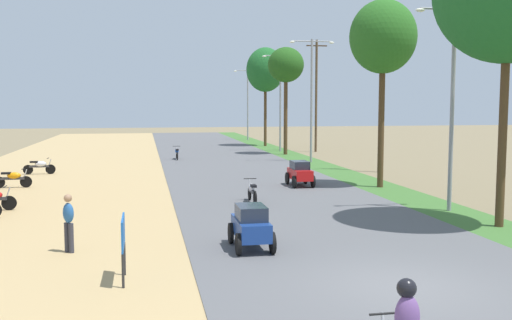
% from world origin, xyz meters
% --- Properties ---
extents(ground_plane, '(180.00, 180.00, 0.00)m').
position_xyz_m(ground_plane, '(0.00, 0.00, 0.00)').
color(ground_plane, '#7A6B4C').
extents(road_strip, '(9.00, 140.00, 0.08)m').
position_xyz_m(road_strip, '(0.00, 0.00, 0.04)').
color(road_strip, '#565659').
rests_on(road_strip, ground).
extents(parked_motorbike_fourth, '(1.80, 0.54, 0.94)m').
position_xyz_m(parked_motorbike_fourth, '(-11.90, 18.02, 0.55)').
color(parked_motorbike_fourth, black).
rests_on(parked_motorbike_fourth, dirt_shoulder).
extents(parked_motorbike_fifth, '(1.80, 0.54, 0.94)m').
position_xyz_m(parked_motorbike_fifth, '(-11.58, 23.53, 0.55)').
color(parked_motorbike_fifth, black).
rests_on(parked_motorbike_fifth, dirt_shoulder).
extents(street_signboard, '(0.06, 1.30, 1.50)m').
position_xyz_m(street_signboard, '(-6.13, 1.62, 1.11)').
color(street_signboard, '#262628').
rests_on(street_signboard, dirt_shoulder).
extents(pedestrian_on_shoulder, '(0.42, 0.43, 1.62)m').
position_xyz_m(pedestrian_on_shoulder, '(-7.69, 4.60, 0.96)').
color(pedestrian_on_shoulder, '#33333D').
rests_on(pedestrian_on_shoulder, dirt_shoulder).
extents(median_tree_second, '(3.21, 3.21, 9.03)m').
position_xyz_m(median_tree_second, '(5.70, 14.94, 7.27)').
color(median_tree_second, '#4C351E').
rests_on(median_tree_second, median_strip).
extents(median_tree_third, '(2.86, 2.86, 8.51)m').
position_xyz_m(median_tree_third, '(5.50, 33.72, 7.08)').
color(median_tree_third, '#4C351E').
rests_on(median_tree_third, median_strip).
extents(median_tree_fourth, '(3.62, 3.62, 9.36)m').
position_xyz_m(median_tree_fourth, '(5.80, 43.15, 7.29)').
color(median_tree_fourth, '#4C351E').
rests_on(median_tree_fourth, median_strip).
extents(streetlamp_near, '(3.16, 0.20, 7.71)m').
position_xyz_m(streetlamp_near, '(5.80, 8.47, 4.51)').
color(streetlamp_near, gray).
rests_on(streetlamp_near, median_strip).
extents(streetlamp_mid, '(3.16, 0.20, 8.47)m').
position_xyz_m(streetlamp_mid, '(5.80, 27.41, 4.90)').
color(streetlamp_mid, gray).
rests_on(streetlamp_mid, median_strip).
extents(streetlamp_far, '(3.16, 0.20, 8.23)m').
position_xyz_m(streetlamp_far, '(5.80, 36.84, 4.77)').
color(streetlamp_far, gray).
rests_on(streetlamp_far, median_strip).
extents(streetlamp_farthest, '(3.16, 0.20, 7.85)m').
position_xyz_m(streetlamp_farthest, '(5.80, 52.81, 4.58)').
color(streetlamp_farthest, gray).
rests_on(streetlamp_farthest, median_strip).
extents(utility_pole_near, '(1.80, 0.20, 8.68)m').
position_xyz_m(utility_pole_near, '(8.32, 21.37, 4.53)').
color(utility_pole_near, brown).
rests_on(utility_pole_near, ground).
extents(utility_pole_far, '(1.80, 0.20, 9.49)m').
position_xyz_m(utility_pole_far, '(8.84, 36.46, 4.94)').
color(utility_pole_far, brown).
rests_on(utility_pole_far, ground).
extents(car_hatchback_blue, '(1.04, 2.00, 1.23)m').
position_xyz_m(car_hatchback_blue, '(-2.72, 4.03, 0.75)').
color(car_hatchback_blue, navy).
rests_on(car_hatchback_blue, road_strip).
extents(car_hatchback_red, '(1.04, 2.00, 1.23)m').
position_xyz_m(car_hatchback_red, '(1.91, 15.96, 0.75)').
color(car_hatchback_red, red).
rests_on(car_hatchback_red, road_strip).
extents(motorbike_ahead_second, '(0.54, 1.80, 0.94)m').
position_xyz_m(motorbike_ahead_second, '(-1.28, 11.66, 0.57)').
color(motorbike_ahead_second, black).
rests_on(motorbike_ahead_second, road_strip).
extents(motorbike_ahead_third, '(0.54, 1.80, 0.94)m').
position_xyz_m(motorbike_ahead_third, '(-3.29, 31.08, 0.57)').
color(motorbike_ahead_third, black).
rests_on(motorbike_ahead_third, road_strip).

